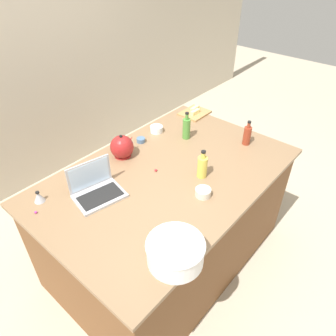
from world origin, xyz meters
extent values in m
plane|color=#B7A88E|center=(0.00, 0.00, 0.00)|extent=(12.00, 12.00, 0.00)
cube|color=beige|center=(0.00, 1.83, 1.30)|extent=(8.00, 0.10, 2.60)
cube|color=brown|center=(0.00, 0.00, 0.43)|extent=(1.81, 1.15, 0.87)
cube|color=#846647|center=(0.00, 0.00, 0.89)|extent=(1.87, 1.21, 0.03)
cube|color=#B7B7BC|center=(-0.48, 0.17, 0.91)|extent=(0.35, 0.28, 0.02)
cube|color=black|center=(-0.48, 0.16, 0.92)|extent=(0.30, 0.21, 0.00)
cube|color=#B7B7BC|center=(-0.46, 0.28, 1.02)|extent=(0.30, 0.07, 0.20)
cube|color=silver|center=(-0.46, 0.28, 1.02)|extent=(0.26, 0.06, 0.18)
cylinder|color=white|center=(-0.53, -0.51, 0.96)|extent=(0.30, 0.30, 0.13)
cylinder|color=black|center=(-0.53, -0.51, 0.97)|extent=(0.24, 0.24, 0.11)
torus|color=white|center=(-0.53, -0.51, 1.03)|extent=(0.31, 0.31, 0.02)
cylinder|color=maroon|center=(0.71, -0.22, 0.98)|extent=(0.06, 0.06, 0.15)
cylinder|color=maroon|center=(0.71, -0.22, 1.07)|extent=(0.03, 0.03, 0.04)
cylinder|color=black|center=(0.71, -0.22, 1.10)|extent=(0.03, 0.03, 0.01)
cylinder|color=#DBC64C|center=(0.13, -0.20, 0.98)|extent=(0.07, 0.07, 0.16)
cylinder|color=#DBC64C|center=(0.13, -0.20, 1.08)|extent=(0.03, 0.03, 0.04)
cylinder|color=black|center=(0.13, -0.20, 1.11)|extent=(0.03, 0.03, 0.01)
cylinder|color=#4C8C38|center=(0.47, 0.20, 0.99)|extent=(0.06, 0.06, 0.17)
cylinder|color=#4C8C38|center=(0.47, 0.20, 1.10)|extent=(0.03, 0.03, 0.05)
cylinder|color=black|center=(0.47, 0.20, 1.13)|extent=(0.03, 0.03, 0.01)
cylinder|color=maroon|center=(-0.06, 0.41, 0.91)|extent=(0.13, 0.13, 0.01)
sphere|color=maroon|center=(-0.06, 0.41, 0.98)|extent=(0.18, 0.18, 0.18)
cone|color=maroon|center=(0.03, 0.41, 1.00)|extent=(0.08, 0.03, 0.07)
sphere|color=black|center=(-0.06, 0.41, 1.07)|extent=(0.02, 0.02, 0.02)
cube|color=#AD7F4C|center=(0.86, 0.41, 0.91)|extent=(0.26, 0.22, 0.02)
cube|color=#F4E58C|center=(0.84, 0.39, 0.94)|extent=(0.11, 0.04, 0.04)
cube|color=#F4E58C|center=(0.89, 0.43, 0.94)|extent=(0.11, 0.04, 0.04)
cylinder|color=white|center=(0.38, 0.46, 0.93)|extent=(0.11, 0.11, 0.05)
cylinder|color=beige|center=(-0.03, -0.32, 0.93)|extent=(0.10, 0.10, 0.05)
cylinder|color=slate|center=(0.18, 0.45, 0.92)|extent=(0.07, 0.07, 0.04)
cone|color=#B2B2B7|center=(-0.75, 0.44, 0.94)|extent=(0.07, 0.07, 0.07)
cylinder|color=black|center=(-0.75, 0.44, 0.97)|extent=(0.02, 0.02, 0.01)
sphere|color=#CC3399|center=(-0.83, 0.35, 0.91)|extent=(0.02, 0.02, 0.02)
sphere|color=orange|center=(-0.60, -0.44, 0.91)|extent=(0.01, 0.01, 0.01)
sphere|color=red|center=(-0.04, 0.08, 0.91)|extent=(0.02, 0.02, 0.02)
sphere|color=red|center=(-0.38, 0.34, 0.91)|extent=(0.02, 0.02, 0.02)
camera|label=1|loc=(-1.34, -1.15, 2.28)|focal=33.54mm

